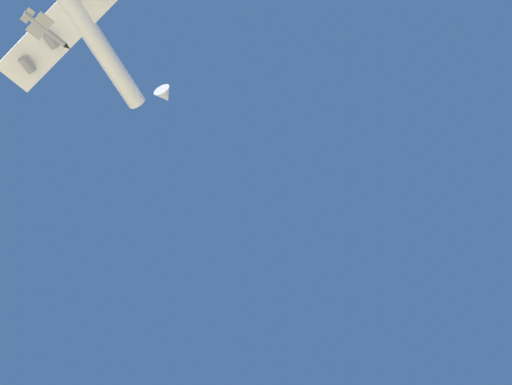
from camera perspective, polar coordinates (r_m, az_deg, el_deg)
carrier_jet at (r=186.87m, az=-18.04°, el=17.16°), size 56.82×68.40×23.77m
chase_jet_right_wing at (r=172.36m, az=-21.02°, el=15.49°), size 10.05×14.65×4.00m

